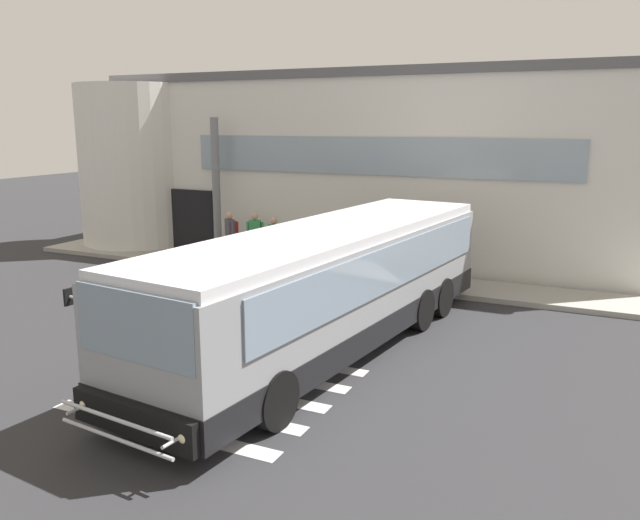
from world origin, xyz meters
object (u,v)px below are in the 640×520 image
at_px(bus_main_foreground, 329,290).
at_px(safety_bollard_yellow, 305,269).
at_px(passenger_at_curb_edge, 274,240).
at_px(passenger_near_column, 231,232).
at_px(passenger_by_doorway, 255,234).
at_px(entry_support_column, 216,188).

height_order(bus_main_foreground, safety_bollard_yellow, bus_main_foreground).
xyz_separation_m(bus_main_foreground, passenger_at_curb_edge, (-4.74, 6.03, -0.25)).
bearing_deg(passenger_at_curb_edge, passenger_near_column, 168.88).
bearing_deg(safety_bollard_yellow, passenger_near_column, 158.68).
bearing_deg(passenger_by_doorway, safety_bollard_yellow, -30.52).
relative_size(passenger_near_column, safety_bollard_yellow, 1.86).
relative_size(passenger_near_column, passenger_at_curb_edge, 1.00).
bearing_deg(bus_main_foreground, passenger_near_column, 136.17).
relative_size(bus_main_foreground, passenger_at_curb_edge, 6.98).
xyz_separation_m(bus_main_foreground, safety_bollard_yellow, (-3.11, 5.02, -0.88)).
height_order(passenger_by_doorway, passenger_at_curb_edge, same).
xyz_separation_m(passenger_by_doorway, safety_bollard_yellow, (2.70, -1.59, -0.63)).
relative_size(passenger_by_doorway, safety_bollard_yellow, 1.86).
bearing_deg(entry_support_column, bus_main_foreground, -42.30).
bearing_deg(safety_bollard_yellow, bus_main_foreground, -58.17).
bearing_deg(bus_main_foreground, entry_support_column, 137.70).
height_order(bus_main_foreground, passenger_by_doorway, bus_main_foreground).
relative_size(passenger_at_curb_edge, safety_bollard_yellow, 1.86).
bearing_deg(bus_main_foreground, passenger_by_doorway, 131.33).
relative_size(entry_support_column, safety_bollard_yellow, 5.42).
xyz_separation_m(bus_main_foreground, passenger_by_doorway, (-5.81, 6.61, -0.25)).
bearing_deg(entry_support_column, passenger_at_curb_edge, -16.03).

